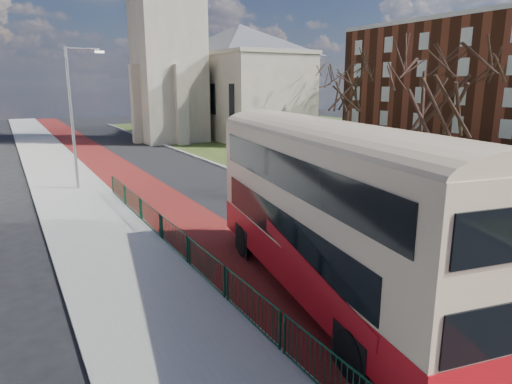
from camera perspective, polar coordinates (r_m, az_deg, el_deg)
ground at (r=14.18m, az=8.98°, el=-12.34°), size 160.00×160.00×0.00m
road_carriageway at (r=32.04m, az=-11.17°, el=2.15°), size 9.00×120.00×0.01m
bus_lane at (r=31.35m, az=-15.87°, el=1.65°), size 3.40×120.00×0.01m
pavement_west at (r=30.74m, az=-22.76°, el=0.98°), size 4.00×120.00×0.12m
kerb_west at (r=31.00m, az=-19.11°, el=1.40°), size 0.25×120.00×0.13m
kerb_east at (r=35.48m, az=-5.10°, el=3.53°), size 0.25×80.00×0.13m
grass_green at (r=47.08m, az=17.72°, el=5.33°), size 40.00×80.00×0.04m
footpath at (r=34.93m, az=25.13°, el=2.13°), size 18.84×32.82×0.03m
pedestrian_railing at (r=15.88m, az=-8.60°, el=-7.28°), size 0.07×24.00×1.12m
gothic_church at (r=52.67m, az=-6.12°, el=21.00°), size 16.38×18.00×40.00m
streetlamp at (r=28.27m, az=-21.79°, el=9.37°), size 2.13×0.18×8.00m
bus at (r=12.93m, az=9.17°, el=-1.59°), size 4.70×12.09×4.93m
winter_tree_near at (r=25.09m, az=22.07°, el=12.73°), size 6.94×6.94×8.95m
winter_tree_far at (r=45.98m, az=11.46°, el=13.34°), size 6.14×6.14×9.00m
litter_bin at (r=24.30m, az=25.73°, el=-1.33°), size 0.63×0.63×0.91m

